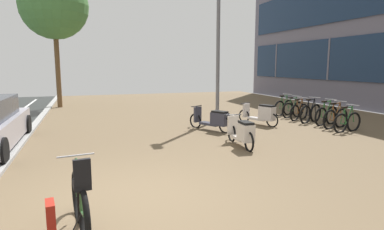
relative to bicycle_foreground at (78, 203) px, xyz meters
The scene contains 14 objects.
ground 2.41m from the bicycle_foreground, 19.23° to the left, with size 21.00×40.00×0.13m.
bicycle_foreground is the anchor object (origin of this frame).
bicycle_rack_00 9.25m from the bicycle_foreground, 26.28° to the left, with size 1.29×0.48×0.92m.
bicycle_rack_01 9.62m from the bicycle_foreground, 29.38° to the left, with size 1.31×0.47×0.98m.
bicycle_rack_02 10.08m from the bicycle_foreground, 32.05° to the left, with size 1.33×0.50×0.98m.
bicycle_rack_03 10.26m from the bicycle_foreground, 35.61° to the left, with size 1.35×0.58×1.00m.
bicycle_rack_04 10.59m from the bicycle_foreground, 38.55° to the left, with size 1.22×0.58×0.93m.
bicycle_rack_05 11.11m from the bicycle_foreground, 40.54° to the left, with size 1.28×0.47×0.93m.
bicycle_rack_06 11.51m from the bicycle_foreground, 42.98° to the left, with size 1.26×0.53×0.96m.
scooter_near 7.02m from the bicycle_foreground, 53.27° to the left, with size 0.99×1.64×0.81m.
scooter_mid 5.29m from the bicycle_foreground, 39.45° to the left, with size 0.52×1.69×0.81m.
scooter_far 8.72m from the bicycle_foreground, 44.00° to the left, with size 0.87×1.70×0.79m.
lamp_post 9.71m from the bicycle_foreground, 55.76° to the left, with size 0.20×0.52×6.65m.
street_tree 14.86m from the bicycle_foreground, 94.36° to the left, with size 3.37×3.37×6.85m.
Camera 1 is at (-0.67, -5.01, 2.15)m, focal length 30.38 mm.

